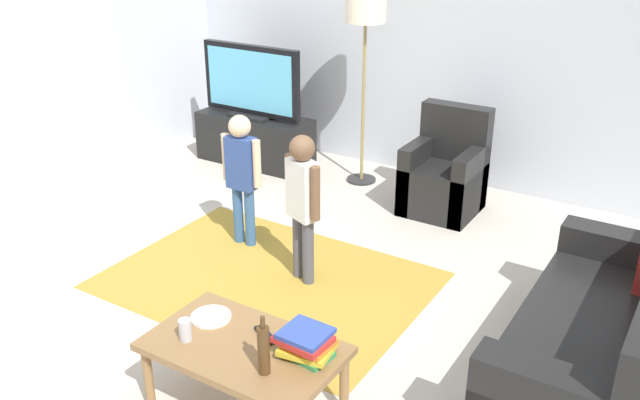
{
  "coord_description": "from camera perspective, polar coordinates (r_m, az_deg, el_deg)",
  "views": [
    {
      "loc": [
        2.22,
        -2.95,
        2.51
      ],
      "look_at": [
        0.0,
        0.6,
        0.65
      ],
      "focal_mm": 38.51,
      "sensor_mm": 36.0,
      "label": 1
    }
  ],
  "objects": [
    {
      "name": "ground",
      "position": [
        4.47,
        -4.15,
        -10.32
      ],
      "size": [
        7.8,
        7.8,
        0.0
      ],
      "primitive_type": "plane",
      "color": "beige"
    },
    {
      "name": "wall_back",
      "position": [
        6.46,
        11.67,
        13.11
      ],
      "size": [
        6.0,
        0.12,
        2.7
      ],
      "primitive_type": "cube",
      "color": "silver",
      "rests_on": "ground"
    },
    {
      "name": "area_rug",
      "position": [
        4.94,
        -4.37,
        -6.64
      ],
      "size": [
        2.2,
        1.6,
        0.01
      ],
      "primitive_type": "cube",
      "color": "#B28C33",
      "rests_on": "ground"
    },
    {
      "name": "tv_stand",
      "position": [
        7.02,
        -5.42,
        4.97
      ],
      "size": [
        1.2,
        0.44,
        0.5
      ],
      "color": "black",
      "rests_on": "ground"
    },
    {
      "name": "tv",
      "position": [
        6.83,
        -5.73,
        9.73
      ],
      "size": [
        1.1,
        0.28,
        0.71
      ],
      "color": "black",
      "rests_on": "tv_stand"
    },
    {
      "name": "couch",
      "position": [
        4.09,
        23.0,
        -11.14
      ],
      "size": [
        0.8,
        1.8,
        0.86
      ],
      "color": "black",
      "rests_on": "ground"
    },
    {
      "name": "armchair",
      "position": [
        6.0,
        10.39,
        1.88
      ],
      "size": [
        0.6,
        0.6,
        0.9
      ],
      "color": "black",
      "rests_on": "ground"
    },
    {
      "name": "floor_lamp",
      "position": [
        6.21,
        3.81,
        14.94
      ],
      "size": [
        0.36,
        0.36,
        1.78
      ],
      "color": "#262626",
      "rests_on": "ground"
    },
    {
      "name": "child_near_tv",
      "position": [
        5.21,
        -6.52,
        2.61
      ],
      "size": [
        0.35,
        0.17,
        1.05
      ],
      "color": "#33598C",
      "rests_on": "ground"
    },
    {
      "name": "child_center",
      "position": [
        4.65,
        -1.45,
        0.35
      ],
      "size": [
        0.34,
        0.2,
        1.08
      ],
      "color": "#4C4C59",
      "rests_on": "ground"
    },
    {
      "name": "coffee_table",
      "position": [
        3.61,
        -6.33,
        -12.52
      ],
      "size": [
        1.0,
        0.6,
        0.42
      ],
      "color": "olive",
      "rests_on": "ground"
    },
    {
      "name": "book_stack",
      "position": [
        3.45,
        -1.17,
        -11.81
      ],
      "size": [
        0.29,
        0.25,
        0.14
      ],
      "color": "#388C4C",
      "rests_on": "coffee_table"
    },
    {
      "name": "bottle",
      "position": [
        3.32,
        -4.7,
        -12.27
      ],
      "size": [
        0.06,
        0.06,
        0.31
      ],
      "color": "#4C3319",
      "rests_on": "coffee_table"
    },
    {
      "name": "tv_remote",
      "position": [
        3.63,
        -4.55,
        -11.1
      ],
      "size": [
        0.17,
        0.12,
        0.02
      ],
      "primitive_type": "cube",
      "rotation": [
        0.0,
        0.0,
        -0.46
      ],
      "color": "black",
      "rests_on": "coffee_table"
    },
    {
      "name": "soda_can",
      "position": [
        3.63,
        -11.14,
        -10.54
      ],
      "size": [
        0.07,
        0.07,
        0.12
      ],
      "primitive_type": "cylinder",
      "color": "silver",
      "rests_on": "coffee_table"
    },
    {
      "name": "plate",
      "position": [
        3.81,
        -9.05,
        -9.57
      ],
      "size": [
        0.22,
        0.22,
        0.02
      ],
      "color": "white",
      "rests_on": "coffee_table"
    }
  ]
}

